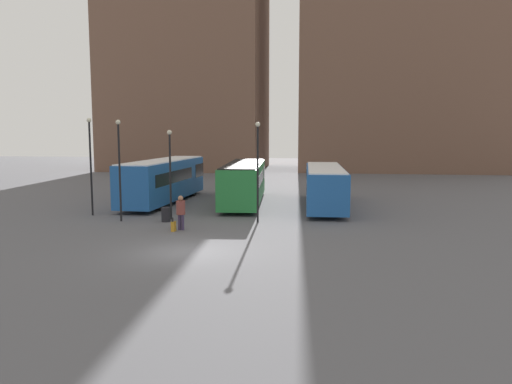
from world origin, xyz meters
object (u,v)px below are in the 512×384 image
at_px(bus_0, 164,179).
at_px(lamp_post_0, 170,167).
at_px(bus_1, 244,181).
at_px(lamp_post_2, 258,164).
at_px(bus_2, 325,185).
at_px(trash_bin, 166,214).
at_px(lamp_post_3, 119,162).
at_px(suitcase, 173,226).
at_px(lamp_post_1, 91,159).
at_px(traveler, 181,210).

relative_size(bus_0, lamp_post_0, 2.33).
xyz_separation_m(bus_1, lamp_post_0, (-3.29, -7.39, 1.54)).
bearing_deg(lamp_post_2, bus_2, 59.87).
xyz_separation_m(bus_1, trash_bin, (-3.35, -8.23, -1.20)).
height_order(lamp_post_3, trash_bin, lamp_post_3).
relative_size(bus_1, lamp_post_3, 2.07).
bearing_deg(trash_bin, suitcase, -64.84).
height_order(bus_2, trash_bin, bus_2).
relative_size(bus_2, lamp_post_1, 1.93).
xyz_separation_m(bus_1, lamp_post_3, (-6.02, -8.42, 1.85)).
xyz_separation_m(bus_1, lamp_post_1, (-8.66, -6.62, 1.93)).
distance_m(bus_1, trash_bin, 8.96).
height_order(bus_2, suitcase, bus_2).
xyz_separation_m(traveler, lamp_post_0, (-1.53, 3.16, 2.06)).
relative_size(traveler, lamp_post_3, 0.31).
xyz_separation_m(bus_0, lamp_post_3, (-0.04, -8.17, 1.73)).
xyz_separation_m(suitcase, lamp_post_0, (-1.24, 3.59, 2.90)).
bearing_deg(lamp_post_0, bus_1, 65.97).
relative_size(bus_0, bus_1, 1.02).
bearing_deg(trash_bin, bus_1, 67.87).
bearing_deg(traveler, trash_bin, 39.54).
relative_size(lamp_post_1, lamp_post_3, 1.03).
bearing_deg(bus_1, lamp_post_0, 151.69).
relative_size(traveler, suitcase, 2.43).
relative_size(bus_0, trash_bin, 14.66).
bearing_deg(lamp_post_1, bus_1, 37.39).
bearing_deg(traveler, lamp_post_0, 31.05).
distance_m(traveler, suitcase, 0.98).
bearing_deg(trash_bin, lamp_post_2, 4.47).
height_order(bus_0, trash_bin, bus_0).
bearing_deg(lamp_post_0, lamp_post_2, -4.53).
xyz_separation_m(bus_1, traveler, (-1.77, -10.55, -0.52)).
bearing_deg(lamp_post_2, suitcase, -142.23).
height_order(bus_2, lamp_post_0, lamp_post_0).
xyz_separation_m(bus_0, bus_1, (5.98, 0.26, -0.12)).
height_order(suitcase, lamp_post_1, lamp_post_1).
bearing_deg(bus_0, lamp_post_2, -131.17).
xyz_separation_m(lamp_post_0, lamp_post_3, (-2.72, -1.04, 0.30)).
bearing_deg(suitcase, bus_2, -33.72).
bearing_deg(suitcase, lamp_post_1, 61.86).
bearing_deg(suitcase, lamp_post_3, 62.49).
distance_m(suitcase, lamp_post_2, 6.04).
height_order(bus_2, lamp_post_2, lamp_post_2).
distance_m(bus_1, suitcase, 11.25).
height_order(bus_2, lamp_post_3, lamp_post_3).
relative_size(lamp_post_0, trash_bin, 6.29).
relative_size(traveler, trash_bin, 2.19).
xyz_separation_m(bus_2, lamp_post_0, (-9.18, -6.23, 1.62)).
bearing_deg(suitcase, lamp_post_0, 24.28).
relative_size(bus_2, suitcase, 15.33).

